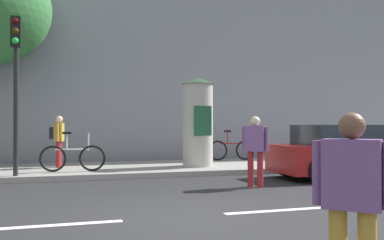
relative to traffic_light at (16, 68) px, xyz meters
The scene contains 12 objects.
ground_plane 6.53m from the traffic_light, 62.85° to the right, with size 80.00×80.00×0.00m, color #232326.
sidewalk_curb 4.24m from the traffic_light, 33.30° to the left, with size 36.00×4.00×0.15m, color gray.
lane_markings 6.53m from the traffic_light, 62.85° to the right, with size 25.80×0.16×0.01m.
building_backdrop 7.43m from the traffic_light, 68.35° to the left, with size 36.00×5.00×8.67m, color gray.
traffic_light is the anchor object (origin of this frame).
poster_column 5.49m from the traffic_light, 13.11° to the left, with size 1.03×1.03×2.76m.
pedestrian_tallest 9.58m from the traffic_light, 70.63° to the right, with size 0.52×0.52×1.51m.
pedestrian_in_red_top 6.21m from the traffic_light, 25.99° to the right, with size 0.50×0.48×1.62m.
pedestrian_with_bag 2.97m from the traffic_light, 63.94° to the left, with size 0.45×0.55×1.56m.
bicycle_leaning 8.07m from the traffic_light, 23.21° to the left, with size 1.77×0.17×1.09m.
bicycle_upright 2.80m from the traffic_light, 27.48° to the left, with size 1.77×0.26×1.09m.
parked_car_silver 8.96m from the traffic_light, 11.45° to the right, with size 4.28×1.94×1.43m.
Camera 1 is at (-1.81, -6.50, 1.41)m, focal length 41.01 mm.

